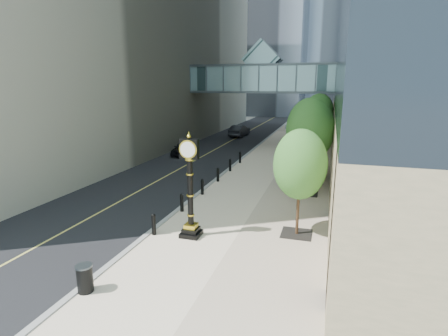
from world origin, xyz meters
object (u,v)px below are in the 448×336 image
(trash_bin, at_px, (85,279))
(pedestrian, at_px, (291,167))
(car_far, at_px, (239,131))
(car_near, at_px, (184,148))
(street_clock, at_px, (190,194))

(trash_bin, relative_size, pedestrian, 0.53)
(car_far, bearing_deg, trash_bin, 100.93)
(trash_bin, distance_m, pedestrian, 17.41)
(car_near, relative_size, car_far, 0.88)
(car_far, bearing_deg, car_near, 86.18)
(street_clock, relative_size, car_far, 1.00)
(street_clock, height_order, car_far, street_clock)
(street_clock, xyz_separation_m, car_near, (-8.00, 17.81, -1.37))
(street_clock, distance_m, pedestrian, 12.05)
(street_clock, distance_m, car_near, 19.57)
(street_clock, relative_size, car_near, 1.14)
(street_clock, bearing_deg, car_near, 114.22)
(trash_bin, bearing_deg, street_clock, 71.76)
(pedestrian, distance_m, car_far, 22.37)
(street_clock, distance_m, car_far, 32.54)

